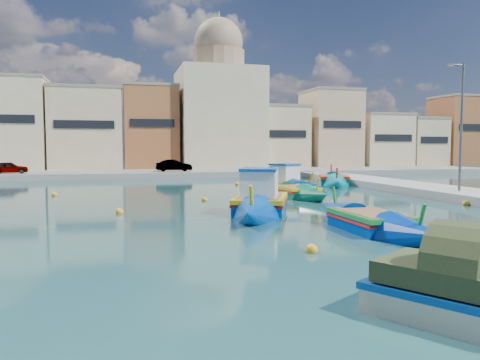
{
  "coord_description": "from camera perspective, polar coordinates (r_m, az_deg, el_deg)",
  "views": [
    {
      "loc": [
        -2.06,
        -17.6,
        3.14
      ],
      "look_at": [
        4.0,
        6.0,
        1.4
      ],
      "focal_mm": 35.0,
      "sensor_mm": 36.0,
      "label": 1
    }
  ],
  "objects": [
    {
      "name": "ground",
      "position": [
        18.0,
        -7.65,
        -6.01
      ],
      "size": [
        160.0,
        160.0,
        0.0
      ],
      "primitive_type": "plane",
      "color": "#112B35",
      "rests_on": "ground"
    },
    {
      "name": "north_quay",
      "position": [
        49.72,
        -12.01,
        0.73
      ],
      "size": [
        80.0,
        8.0,
        0.6
      ],
      "primitive_type": "cube",
      "color": "gray",
      "rests_on": "ground"
    },
    {
      "name": "north_townhouses",
      "position": [
        57.66,
        -5.71,
        5.92
      ],
      "size": [
        83.2,
        7.87,
        10.19
      ],
      "color": "#CAB88C",
      "rests_on": "ground"
    },
    {
      "name": "church_block",
      "position": [
        59.08,
        -2.6,
        9.2
      ],
      "size": [
        10.0,
        10.0,
        19.1
      ],
      "color": "beige",
      "rests_on": "ground"
    },
    {
      "name": "quay_street_lamp",
      "position": [
        30.64,
        25.29,
        5.93
      ],
      "size": [
        1.18,
        0.16,
        8.0
      ],
      "color": "#595B60",
      "rests_on": "ground"
    },
    {
      "name": "parked_cars",
      "position": [
        49.07,
        -25.58,
        1.43
      ],
      "size": [
        27.21,
        1.85,
        1.27
      ],
      "color": "#4C1919",
      "rests_on": "north_quay"
    },
    {
      "name": "luzzu_turquoise_cabin",
      "position": [
        22.39,
        2.55,
        -2.95
      ],
      "size": [
        6.09,
        10.37,
        3.31
      ],
      "color": "#0043AC",
      "rests_on": "ground"
    },
    {
      "name": "luzzu_blue_cabin",
      "position": [
        33.46,
        4.92,
        -0.69
      ],
      "size": [
        5.46,
        8.43,
        2.97
      ],
      "color": "#0035A1",
      "rests_on": "ground"
    },
    {
      "name": "luzzu_cyan_mid",
      "position": [
        39.31,
        11.36,
        -0.15
      ],
      "size": [
        5.49,
        9.43,
        2.74
      ],
      "color": "#00879A",
      "rests_on": "ground"
    },
    {
      "name": "luzzu_green",
      "position": [
        29.32,
        6.79,
        -1.58
      ],
      "size": [
        2.78,
        7.79,
        2.4
      ],
      "color": "#0A6E46",
      "rests_on": "ground"
    },
    {
      "name": "luzzu_blue_south",
      "position": [
        18.3,
        15.61,
        -5.14
      ],
      "size": [
        2.06,
        8.52,
        2.46
      ],
      "color": "#00319E",
      "rests_on": "ground"
    },
    {
      "name": "tender_near",
      "position": [
        9.46,
        25.37,
        -12.61
      ],
      "size": [
        3.17,
        3.65,
        1.58
      ],
      "color": "beige",
      "rests_on": "ground"
    },
    {
      "name": "mooring_buoys",
      "position": [
        26.05,
        -2.02,
        -2.66
      ],
      "size": [
        22.41,
        24.69,
        0.36
      ],
      "color": "yellow",
      "rests_on": "ground"
    }
  ]
}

